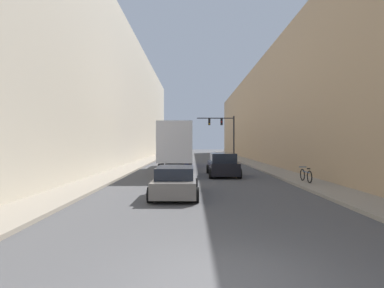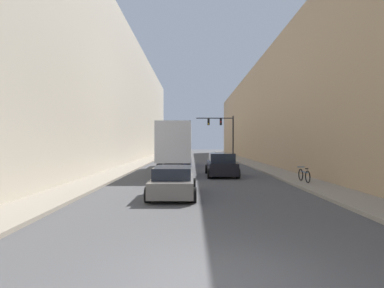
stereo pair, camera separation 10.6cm
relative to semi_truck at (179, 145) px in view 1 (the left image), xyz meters
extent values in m
plane|color=#4C4C4F|center=(1.70, -21.36, -2.22)|extent=(200.00, 200.00, 0.00)
cube|color=gray|center=(8.18, 8.64, -2.15)|extent=(2.24, 80.00, 0.15)
cube|color=gray|center=(-4.77, 8.64, -2.15)|extent=(2.24, 80.00, 0.15)
cube|color=tan|center=(12.29, 8.64, 3.99)|extent=(6.00, 80.00, 12.42)
cube|color=#BCB29E|center=(-8.89, 8.64, 5.70)|extent=(6.00, 80.00, 15.84)
cube|color=silver|center=(0.00, -1.50, 0.30)|extent=(2.41, 10.66, 2.84)
cube|color=black|center=(0.00, -1.50, -1.27)|extent=(1.21, 10.66, 0.24)
cube|color=navy|center=(0.00, 5.32, -0.69)|extent=(2.41, 2.98, 3.06)
cylinder|color=black|center=(-1.06, -5.63, -1.72)|extent=(0.25, 1.00, 1.00)
cylinder|color=black|center=(1.06, -5.63, -1.72)|extent=(0.25, 1.00, 1.00)
cylinder|color=black|center=(-1.06, -4.43, -1.72)|extent=(0.25, 1.00, 1.00)
cylinder|color=black|center=(1.06, -4.43, -1.72)|extent=(0.25, 1.00, 1.00)
cylinder|color=black|center=(-1.06, 5.32, -1.72)|extent=(0.25, 1.00, 1.00)
cylinder|color=black|center=(1.06, 5.32, -1.72)|extent=(0.25, 1.00, 1.00)
cube|color=slate|center=(0.40, -12.56, -1.71)|extent=(1.89, 4.46, 0.68)
cube|color=#1E232D|center=(0.40, -12.79, -1.11)|extent=(1.66, 2.45, 0.52)
cylinder|color=black|center=(-0.55, -11.03, -1.90)|extent=(0.25, 0.64, 0.64)
cylinder|color=black|center=(1.34, -11.03, -1.90)|extent=(0.25, 0.64, 0.64)
cylinder|color=black|center=(-0.55, -14.19, -1.90)|extent=(0.25, 0.64, 0.64)
cylinder|color=black|center=(1.34, -14.19, -1.90)|extent=(0.25, 0.64, 0.64)
cube|color=black|center=(3.46, -4.26, -1.60)|extent=(1.98, 4.70, 0.85)
cube|color=#1E232D|center=(3.46, -4.50, -0.85)|extent=(1.74, 2.58, 0.66)
cylinder|color=black|center=(2.47, -2.61, -1.87)|extent=(0.25, 0.70, 0.70)
cylinder|color=black|center=(4.44, -2.61, -1.87)|extent=(0.25, 0.70, 0.70)
cylinder|color=black|center=(2.47, -6.01, -1.87)|extent=(0.25, 0.70, 0.70)
cylinder|color=black|center=(4.44, -6.01, -1.87)|extent=(0.25, 0.70, 0.70)
cylinder|color=black|center=(6.91, 14.40, 0.83)|extent=(0.20, 0.20, 6.10)
cube|color=black|center=(4.39, 14.40, 3.58)|extent=(5.05, 0.12, 0.12)
cube|color=black|center=(5.23, 14.40, 3.07)|extent=(0.30, 0.24, 0.90)
sphere|color=red|center=(5.23, 14.26, 3.07)|extent=(0.18, 0.18, 0.18)
cube|color=black|center=(3.55, 14.40, 3.07)|extent=(0.30, 0.24, 0.90)
sphere|color=gold|center=(3.55, 14.26, 2.79)|extent=(0.18, 0.18, 0.18)
torus|color=black|center=(7.94, -9.37, -1.71)|extent=(0.06, 0.72, 0.72)
torus|color=black|center=(7.94, -8.27, -1.71)|extent=(0.06, 0.72, 0.72)
cube|color=#1E4C8C|center=(7.94, -8.82, -1.48)|extent=(0.04, 1.11, 0.04)
cube|color=black|center=(7.94, -9.22, -1.26)|extent=(0.12, 0.20, 0.06)
cube|color=#1E4C8C|center=(7.94, -8.32, -1.23)|extent=(0.44, 0.04, 0.04)
camera|label=1|loc=(1.18, -26.55, 0.27)|focal=28.00mm
camera|label=2|loc=(1.28, -26.55, 0.27)|focal=28.00mm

